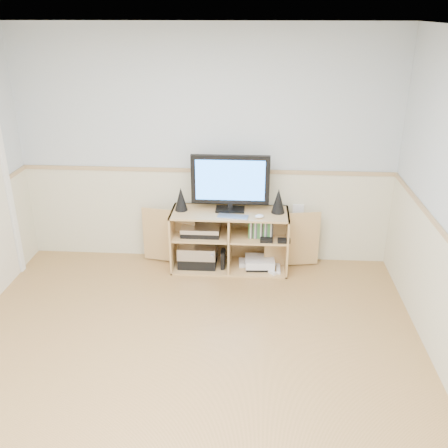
{
  "coord_description": "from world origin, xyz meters",
  "views": [
    {
      "loc": [
        0.54,
        -2.83,
        2.61
      ],
      "look_at": [
        0.26,
        1.2,
        0.85
      ],
      "focal_mm": 40.0,
      "sensor_mm": 36.0,
      "label": 1
    }
  ],
  "objects": [
    {
      "name": "mouse",
      "position": [
        0.58,
        1.85,
        0.67
      ],
      "size": [
        0.11,
        0.09,
        0.04
      ],
      "primitive_type": "ellipsoid",
      "rotation": [
        0.0,
        0.0,
        0.36
      ],
      "color": "white",
      "rests_on": "media_cabinet"
    },
    {
      "name": "room",
      "position": [
        -0.06,
        0.12,
        1.22
      ],
      "size": [
        4.04,
        4.54,
        2.54
      ],
      "color": "tan",
      "rests_on": "ground"
    },
    {
      "name": "speaker_left",
      "position": [
        -0.24,
        2.01,
        0.77
      ],
      "size": [
        0.14,
        0.14,
        0.25
      ],
      "primitive_type": "cone",
      "color": "black",
      "rests_on": "media_cabinet"
    },
    {
      "name": "game_consoles",
      "position": [
        0.59,
        1.98,
        0.07
      ],
      "size": [
        0.45,
        0.3,
        0.11
      ],
      "color": "white",
      "rests_on": "media_cabinet"
    },
    {
      "name": "keyboard",
      "position": [
        0.31,
        1.85,
        0.66
      ],
      "size": [
        0.33,
        0.16,
        0.01
      ],
      "primitive_type": "cube",
      "rotation": [
        0.0,
        0.0,
        -0.12
      ],
      "color": "#BCBCC1",
      "rests_on": "media_cabinet"
    },
    {
      "name": "av_components",
      "position": [
        -0.06,
        1.99,
        0.22
      ],
      "size": [
        0.5,
        0.3,
        0.47
      ],
      "color": "black",
      "rests_on": "media_cabinet"
    },
    {
      "name": "media_cabinet",
      "position": [
        0.27,
        2.04,
        0.33
      ],
      "size": [
        1.93,
        0.46,
        0.65
      ],
      "color": "tan",
      "rests_on": "floor"
    },
    {
      "name": "speaker_right",
      "position": [
        0.77,
        2.01,
        0.78
      ],
      "size": [
        0.14,
        0.14,
        0.26
      ],
      "primitive_type": "cone",
      "color": "black",
      "rests_on": "media_cabinet"
    },
    {
      "name": "wall_outlet",
      "position": [
        1.0,
        2.23,
        0.6
      ],
      "size": [
        0.12,
        0.03,
        0.12
      ],
      "primitive_type": "cube",
      "color": "white",
      "rests_on": "wall_back"
    },
    {
      "name": "game_cases",
      "position": [
        0.6,
        1.97,
        0.48
      ],
      "size": [
        0.25,
        0.14,
        0.19
      ],
      "primitive_type": "cube",
      "color": "#3F8C3F",
      "rests_on": "media_cabinet"
    },
    {
      "name": "monitor",
      "position": [
        0.27,
        2.04,
        0.97
      ],
      "size": [
        0.81,
        0.18,
        0.6
      ],
      "color": "black",
      "rests_on": "media_cabinet"
    }
  ]
}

